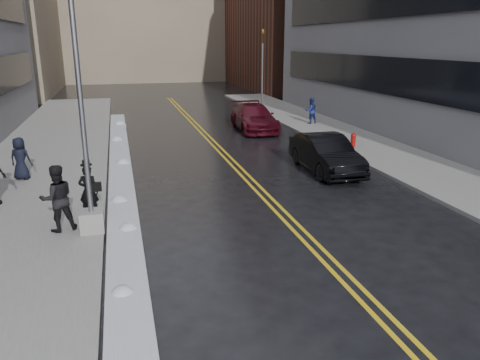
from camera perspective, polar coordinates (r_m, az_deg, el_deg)
ground at (r=12.42m, az=-2.24°, el=-8.82°), size 160.00×160.00×0.00m
sidewalk_west at (r=21.88m, az=-23.05°, el=1.37°), size 5.50×50.00×0.15m
sidewalk_east at (r=24.89m, az=15.61°, el=3.82°), size 4.00×50.00×0.15m
lane_line_left at (r=22.13m, az=-1.87°, el=2.69°), size 0.12×50.00×0.01m
lane_line_right at (r=22.20m, az=-1.12°, el=2.74°), size 0.12×50.00×0.01m
snow_ridge at (r=19.65m, az=-14.33°, el=0.87°), size 0.90×30.00×0.34m
lamppost at (r=13.29m, az=-18.35°, el=3.62°), size 0.65×0.65×7.62m
fire_hydrant at (r=24.31m, az=13.64°, el=4.81°), size 0.26×0.26×0.73m
traffic_signal at (r=36.66m, az=2.75°, el=13.59°), size 0.16×0.20×6.00m
pedestrian_fedora at (r=14.86m, az=-17.97°, el=-1.31°), size 0.67×0.52×1.63m
pedestrian_b at (r=14.02m, az=-21.40°, el=-2.10°), size 1.10×0.96×1.92m
pedestrian_c at (r=19.90m, az=-25.20°, el=2.38°), size 0.93×0.75×1.65m
pedestrian_east at (r=30.93m, az=8.63°, el=8.36°), size 0.87×0.71×1.66m
car_black at (r=19.95m, az=10.41°, el=3.16°), size 1.72×4.75×1.56m
car_maroon at (r=29.07m, az=1.71°, el=7.63°), size 2.47×5.54×1.58m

